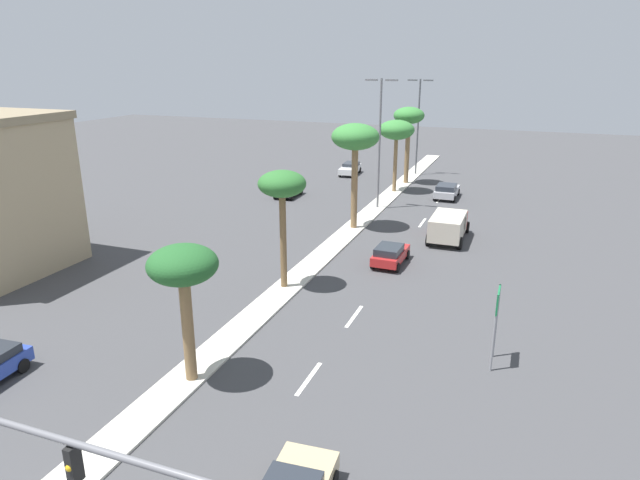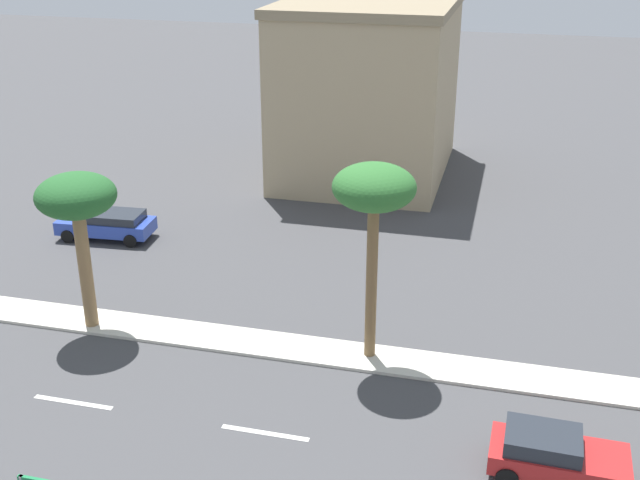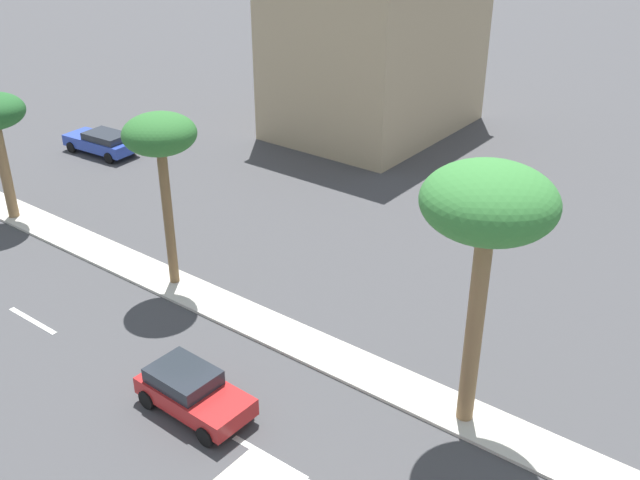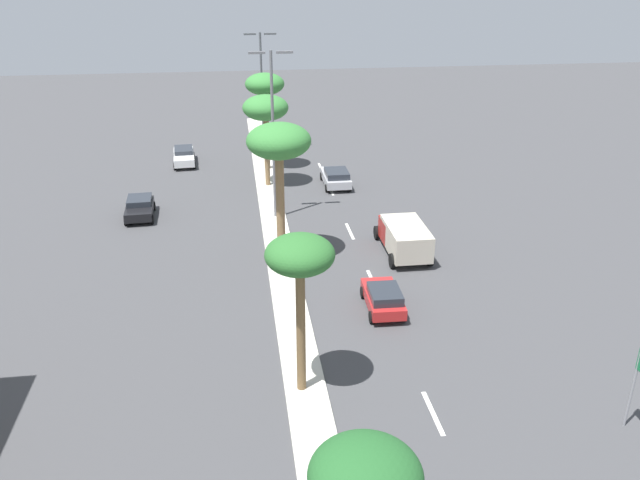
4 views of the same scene
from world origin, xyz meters
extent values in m
plane|color=#424244|center=(0.00, 28.59, 0.00)|extent=(160.00, 160.00, 0.00)
cube|color=beige|center=(0.00, 36.76, 0.06)|extent=(1.80, 73.51, 0.12)
cube|color=silver|center=(5.00, 20.19, 0.01)|extent=(0.20, 2.80, 0.01)
cube|color=silver|center=(5.00, 31.99, 0.01)|extent=(0.20, 2.80, 0.01)
cube|color=tan|center=(-21.25, 18.17, 4.79)|extent=(12.24, 9.19, 9.57)
cylinder|color=olive|center=(0.30, 11.70, 2.49)|extent=(0.50, 0.50, 4.73)
cylinder|color=brown|center=(-0.17, 22.44, 3.04)|extent=(0.39, 0.39, 5.85)
ellipsoid|color=#2D6B2D|center=(-0.17, 22.44, 6.45)|extent=(2.79, 2.79, 1.54)
cylinder|color=olive|center=(0.05, 35.74, 3.47)|extent=(0.51, 0.51, 6.70)
ellipsoid|color=#387F38|center=(0.05, 35.74, 7.47)|extent=(3.75, 3.75, 2.06)
cube|color=red|center=(4.85, 28.82, 0.61)|extent=(1.86, 3.87, 0.59)
cube|color=#262B33|center=(4.84, 28.35, 1.15)|extent=(1.63, 2.15, 0.48)
cylinder|color=black|center=(4.06, 30.19, 0.32)|extent=(0.24, 0.65, 0.64)
cylinder|color=black|center=(5.72, 30.14, 0.32)|extent=(0.24, 0.65, 0.64)
cylinder|color=black|center=(3.98, 27.51, 0.32)|extent=(0.24, 0.65, 0.64)
cylinder|color=black|center=(5.64, 27.46, 0.32)|extent=(0.24, 0.65, 0.64)
cube|color=#2D47AD|center=(-7.82, 7.97, 0.64)|extent=(2.12, 4.66, 0.63)
cube|color=#262B33|center=(-7.86, 8.53, 1.15)|extent=(1.79, 2.61, 0.39)
cylinder|color=black|center=(-6.86, 6.44, 0.32)|extent=(0.26, 0.65, 0.64)
cylinder|color=black|center=(-8.56, 6.32, 0.32)|extent=(0.26, 0.65, 0.64)
cylinder|color=black|center=(-7.08, 9.61, 0.32)|extent=(0.26, 0.65, 0.64)
cylinder|color=black|center=(-8.79, 9.49, 0.32)|extent=(0.26, 0.65, 0.64)
camera|label=1|loc=(12.98, -6.01, 13.31)|focal=31.29mm
camera|label=2|loc=(24.05, 26.79, 15.02)|focal=44.54mm
camera|label=3|loc=(17.00, 42.99, 15.69)|focal=41.60mm
camera|label=4|loc=(-2.45, -0.21, 17.10)|focal=36.08mm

